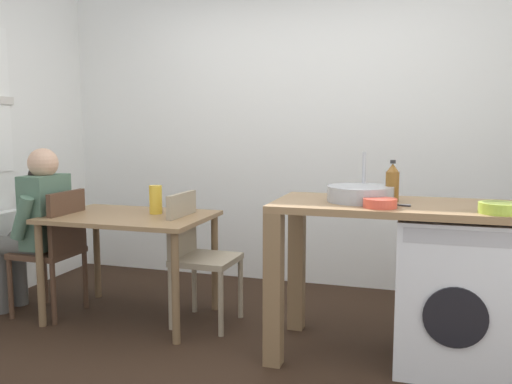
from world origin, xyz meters
name	(u,v)px	position (x,y,z in m)	size (l,w,h in m)	color
ground_plane	(228,363)	(0.00, 0.00, 0.00)	(5.46, 5.46, 0.00)	black
wall_back	(298,126)	(0.00, 1.75, 1.35)	(4.60, 0.10, 2.70)	white
dining_table	(130,228)	(-0.90, 0.50, 0.64)	(1.10, 0.76, 0.74)	olive
chair_person_seat	(56,245)	(-1.45, 0.40, 0.51)	(0.40, 0.40, 0.90)	#4C3323
chair_opposite	(196,250)	(-0.43, 0.55, 0.51)	(0.41, 0.41, 0.90)	gray
seated_person	(36,222)	(-1.61, 0.40, 0.67)	(0.50, 0.51, 1.20)	#595651
kitchen_counter	(368,229)	(0.74, 0.35, 0.76)	(1.50, 0.68, 0.92)	olive
washing_machine	(453,292)	(1.22, 0.35, 0.43)	(0.60, 0.61, 0.86)	silver
sink_basin	(360,194)	(0.69, 0.35, 0.97)	(0.38, 0.38, 0.09)	#9EA0A5
tap	(364,175)	(0.69, 0.53, 1.06)	(0.02, 0.02, 0.28)	#B2B2B7
bottle_tall_green	(392,183)	(0.87, 0.41, 1.03)	(0.08, 0.08, 0.24)	brown
mixing_bowl	(380,202)	(0.82, 0.15, 0.95)	(0.18, 0.18, 0.05)	#D84C38
colander	(499,207)	(1.40, 0.13, 0.95)	(0.20, 0.20, 0.06)	#A8C63D
vase	(156,200)	(-0.75, 0.60, 0.84)	(0.09, 0.09, 0.20)	gold
scissors	(397,205)	(0.90, 0.25, 0.92)	(0.15, 0.06, 0.01)	#B2B2B7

